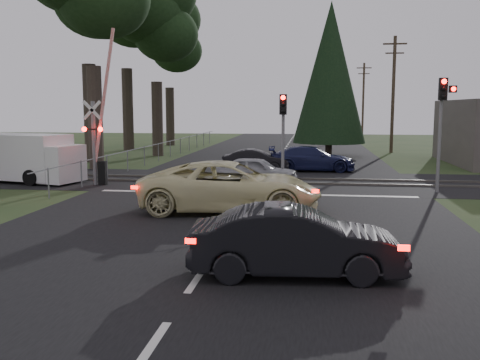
% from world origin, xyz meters
% --- Properties ---
extents(ground, '(120.00, 120.00, 0.00)m').
position_xyz_m(ground, '(0.00, 0.00, 0.00)').
color(ground, '#25391A').
rests_on(ground, ground).
extents(road, '(14.00, 100.00, 0.01)m').
position_xyz_m(road, '(0.00, 10.00, 0.01)').
color(road, black).
rests_on(road, ground).
extents(rail_corridor, '(120.00, 8.00, 0.01)m').
position_xyz_m(rail_corridor, '(0.00, 12.00, 0.01)').
color(rail_corridor, black).
rests_on(rail_corridor, ground).
extents(stop_line, '(13.00, 0.35, 0.00)m').
position_xyz_m(stop_line, '(0.00, 8.20, 0.01)').
color(stop_line, silver).
rests_on(stop_line, ground).
extents(rail_near, '(120.00, 0.12, 0.10)m').
position_xyz_m(rail_near, '(0.00, 11.20, 0.05)').
color(rail_near, '#59544C').
rests_on(rail_near, ground).
extents(rail_far, '(120.00, 0.12, 0.10)m').
position_xyz_m(rail_far, '(0.00, 12.80, 0.05)').
color(rail_far, '#59544C').
rests_on(rail_far, ground).
extents(crossing_signal, '(1.62, 0.38, 6.96)m').
position_xyz_m(crossing_signal, '(-7.27, 9.79, 2.06)').
color(crossing_signal, slate).
rests_on(crossing_signal, ground).
extents(traffic_signal_right, '(0.68, 0.48, 4.70)m').
position_xyz_m(traffic_signal_right, '(7.55, 9.47, 3.31)').
color(traffic_signal_right, slate).
rests_on(traffic_signal_right, ground).
extents(traffic_signal_center, '(0.32, 0.48, 4.10)m').
position_xyz_m(traffic_signal_center, '(1.00, 10.68, 2.81)').
color(traffic_signal_center, slate).
rests_on(traffic_signal_center, ground).
extents(utility_pole_mid, '(1.80, 0.26, 9.00)m').
position_xyz_m(utility_pole_mid, '(8.50, 30.00, 4.73)').
color(utility_pole_mid, '#4C3D2D').
rests_on(utility_pole_mid, ground).
extents(utility_pole_far, '(1.80, 0.26, 9.00)m').
position_xyz_m(utility_pole_far, '(8.50, 55.00, 4.73)').
color(utility_pole_far, '#4C3D2D').
rests_on(utility_pole_far, ground).
extents(euc_tree_c, '(6.00, 6.00, 13.20)m').
position_xyz_m(euc_tree_c, '(-9.00, 25.00, 9.51)').
color(euc_tree_c, '#473D33').
rests_on(euc_tree_c, ground).
extents(euc_tree_d, '(7.50, 7.50, 16.50)m').
position_xyz_m(euc_tree_d, '(-13.00, 30.00, 11.91)').
color(euc_tree_d, '#473D33').
rests_on(euc_tree_d, ground).
extents(euc_tree_e, '(6.00, 6.00, 13.20)m').
position_xyz_m(euc_tree_e, '(-11.00, 36.00, 9.51)').
color(euc_tree_e, '#473D33').
rests_on(euc_tree_e, ground).
extents(conifer_tree, '(5.20, 5.20, 11.00)m').
position_xyz_m(conifer_tree, '(3.50, 26.00, 5.99)').
color(conifer_tree, '#473D33').
rests_on(conifer_tree, ground).
extents(fence_left, '(0.10, 36.00, 1.20)m').
position_xyz_m(fence_left, '(-7.80, 22.50, 0.00)').
color(fence_left, slate).
rests_on(fence_left, ground).
extents(cream_coupe, '(6.29, 3.20, 1.70)m').
position_xyz_m(cream_coupe, '(-0.42, 4.39, 0.85)').
color(cream_coupe, beige).
rests_on(cream_coupe, ground).
extents(dark_hatchback, '(4.51, 1.88, 1.45)m').
position_xyz_m(dark_hatchback, '(2.00, -2.41, 0.72)').
color(dark_hatchback, black).
rests_on(dark_hatchback, ground).
extents(silver_car, '(3.83, 1.73, 1.28)m').
position_xyz_m(silver_car, '(-0.20, 10.85, 0.64)').
color(silver_car, '#A2A5AA').
rests_on(silver_car, ground).
extents(blue_sedan, '(4.87, 2.21, 1.38)m').
position_xyz_m(blue_sedan, '(2.29, 16.60, 0.69)').
color(blue_sedan, '#171C46').
rests_on(blue_sedan, ground).
extents(dark_car_far, '(3.70, 1.31, 1.22)m').
position_xyz_m(dark_car_far, '(-0.75, 16.01, 0.61)').
color(dark_car_far, black).
rests_on(dark_car_far, ground).
extents(white_van, '(6.11, 3.35, 2.26)m').
position_xyz_m(white_van, '(-11.24, 10.39, 1.15)').
color(white_van, white).
rests_on(white_van, ground).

